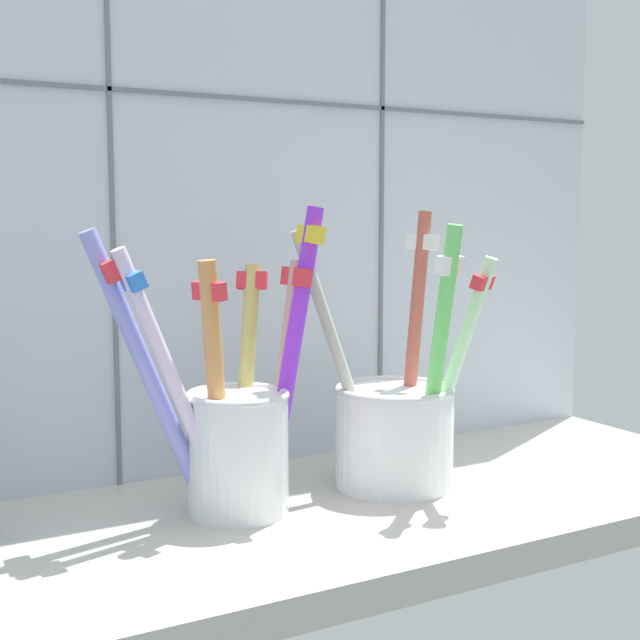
{
  "coord_description": "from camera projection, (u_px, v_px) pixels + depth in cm",
  "views": [
    {
      "loc": [
        -27.12,
        -47.18,
        20.39
      ],
      "look_at": [
        0.0,
        1.63,
        13.8
      ],
      "focal_mm": 49.24,
      "sensor_mm": 36.0,
      "label": 1
    }
  ],
  "objects": [
    {
      "name": "tile_wall_back",
      "position": [
        251.0,
        188.0,
        0.64
      ],
      "size": [
        64.0,
        2.2,
        45.0
      ],
      "color": "silver",
      "rests_on": "ground"
    },
    {
      "name": "toothbrush_cup_right",
      "position": [
        397.0,
        424.0,
        0.6
      ],
      "size": [
        11.98,
        9.81,
        18.8
      ],
      "color": "white",
      "rests_on": "counter_slab"
    },
    {
      "name": "counter_slab",
      "position": [
        332.0,
        520.0,
        0.56
      ],
      "size": [
        64.0,
        22.0,
        2.0
      ],
      "primitive_type": "cube",
      "color": "#BCB7AD",
      "rests_on": "ground"
    },
    {
      "name": "toothbrush_cup_left",
      "position": [
        236.0,
        428.0,
        0.54
      ],
      "size": [
        15.1,
        8.02,
        19.07
      ],
      "color": "white",
      "rests_on": "counter_slab"
    }
  ]
}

